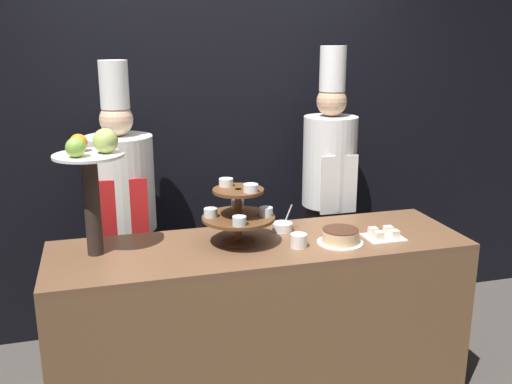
# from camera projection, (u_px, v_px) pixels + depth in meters

# --- Properties ---
(wall_back) EXTENTS (10.00, 0.06, 2.80)m
(wall_back) POSITION_uv_depth(u_px,v_px,m) (219.00, 123.00, 3.78)
(wall_back) COLOR black
(wall_back) RESTS_ON ground_plane
(buffet_counter) EXTENTS (2.18, 0.65, 0.91)m
(buffet_counter) POSITION_uv_depth(u_px,v_px,m) (261.00, 322.00, 3.10)
(buffet_counter) COLOR brown
(buffet_counter) RESTS_ON ground_plane
(tiered_stand) EXTENTS (0.38, 0.38, 0.34)m
(tiered_stand) POSITION_uv_depth(u_px,v_px,m) (238.00, 211.00, 2.92)
(tiered_stand) COLOR brown
(tiered_stand) RESTS_ON buffet_counter
(fruit_pedestal) EXTENTS (0.34, 0.34, 0.63)m
(fruit_pedestal) POSITION_uv_depth(u_px,v_px,m) (91.00, 171.00, 2.72)
(fruit_pedestal) COLOR #2D231E
(fruit_pedestal) RESTS_ON buffet_counter
(cake_round) EXTENTS (0.24, 0.24, 0.08)m
(cake_round) POSITION_uv_depth(u_px,v_px,m) (340.00, 237.00, 2.96)
(cake_round) COLOR white
(cake_round) RESTS_ON buffet_counter
(cup_white) EXTENTS (0.09, 0.09, 0.07)m
(cup_white) POSITION_uv_depth(u_px,v_px,m) (299.00, 241.00, 2.91)
(cup_white) COLOR white
(cup_white) RESTS_ON buffet_counter
(cake_square_tray) EXTENTS (0.20, 0.17, 0.05)m
(cake_square_tray) POSITION_uv_depth(u_px,v_px,m) (384.00, 234.00, 3.05)
(cake_square_tray) COLOR white
(cake_square_tray) RESTS_ON buffet_counter
(serving_bowl_far) EXTENTS (0.11, 0.11, 0.15)m
(serving_bowl_far) POSITION_uv_depth(u_px,v_px,m) (283.00, 227.00, 3.16)
(serving_bowl_far) COLOR white
(serving_bowl_far) RESTS_ON buffet_counter
(chef_left) EXTENTS (0.40, 0.40, 1.83)m
(chef_left) POSITION_uv_depth(u_px,v_px,m) (122.00, 209.00, 3.37)
(chef_left) COLOR #28282D
(chef_left) RESTS_ON ground_plane
(chef_center_left) EXTENTS (0.34, 0.34, 1.90)m
(chef_center_left) POSITION_uv_depth(u_px,v_px,m) (329.00, 184.00, 3.70)
(chef_center_left) COLOR #38332D
(chef_center_left) RESTS_ON ground_plane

